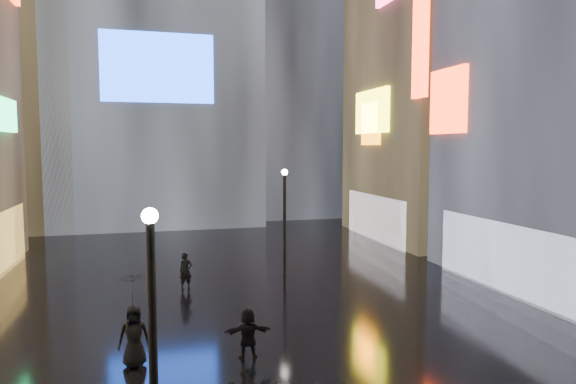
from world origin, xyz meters
name	(u,v)px	position (x,y,z in m)	size (l,w,h in m)	color
ground	(241,289)	(0.00, 20.00, 0.00)	(140.00, 140.00, 0.00)	black
building_right_far	(444,35)	(15.98, 30.00, 13.98)	(10.28, 12.00, 28.00)	black
tower_flank_right	(286,33)	(9.00, 46.00, 17.00)	(12.00, 12.00, 34.00)	black
tower_flank_left	(7,58)	(-14.00, 42.00, 13.00)	(10.00, 10.00, 26.00)	black
lamp_near	(153,331)	(-3.80, 7.40, 2.94)	(0.30, 0.30, 5.20)	black
lamp_far	(285,215)	(2.56, 22.05, 2.94)	(0.30, 0.30, 5.20)	black
pedestrian_4	(134,336)	(-4.32, 12.87, 0.89)	(0.87, 0.57, 1.78)	black
pedestrian_5	(248,334)	(-1.08, 12.56, 0.76)	(1.41, 0.45, 1.52)	black
pedestrian_6	(186,271)	(-2.33, 20.64, 0.81)	(0.59, 0.39, 1.62)	black
umbrella_2	(133,290)	(-4.32, 12.87, 2.24)	(1.01, 1.03, 0.93)	black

